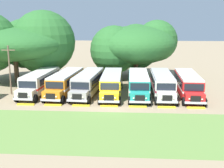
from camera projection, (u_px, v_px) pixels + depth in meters
name	position (u px, v px, depth m)	size (l,w,h in m)	color
ground_plane	(109.00, 106.00, 33.26)	(220.00, 220.00, 0.00)	#937F60
foreground_grass_strip	(103.00, 130.00, 25.91)	(80.00, 10.41, 0.01)	olive
parked_bus_slot_0	(40.00, 81.00, 39.12)	(3.16, 10.90, 2.82)	silver
parked_bus_slot_1	(66.00, 82.00, 38.70)	(3.50, 10.96, 2.82)	orange
parked_bus_slot_2	(88.00, 82.00, 38.48)	(3.42, 10.95, 2.82)	#9E9993
parked_bus_slot_3	(112.00, 83.00, 38.15)	(2.79, 10.85, 2.82)	yellow
parked_bus_slot_4	(139.00, 83.00, 38.02)	(2.73, 10.85, 2.82)	teal
parked_bus_slot_5	(162.00, 83.00, 37.97)	(2.70, 10.84, 2.82)	silver
parked_bus_slot_6	(188.00, 84.00, 37.64)	(2.98, 10.88, 2.82)	red
curb_wheelstop_0	(26.00, 104.00, 33.56)	(2.00, 0.36, 0.15)	yellow
curb_wheelstop_1	(53.00, 105.00, 33.34)	(2.00, 0.36, 0.15)	yellow
curb_wheelstop_2	(81.00, 106.00, 33.13)	(2.00, 0.36, 0.15)	yellow
curb_wheelstop_3	(109.00, 106.00, 32.91)	(2.00, 0.36, 0.15)	yellow
curb_wheelstop_4	(138.00, 107.00, 32.70)	(2.00, 0.36, 0.15)	yellow
curb_wheelstop_5	(167.00, 107.00, 32.49)	(2.00, 0.36, 0.15)	yellow
curb_wheelstop_6	(196.00, 108.00, 32.27)	(2.00, 0.36, 0.15)	yellow
broad_shade_tree	(135.00, 46.00, 48.35)	(14.48, 13.43, 9.77)	brown
secondary_tree	(19.00, 43.00, 45.43)	(17.37, 15.43, 11.29)	brown
utility_pole	(10.00, 68.00, 37.71)	(1.80, 0.20, 6.49)	brown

